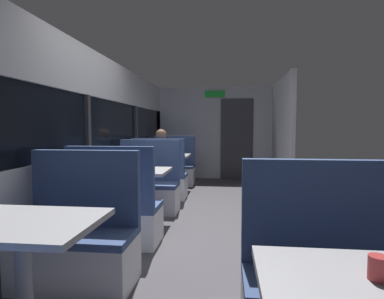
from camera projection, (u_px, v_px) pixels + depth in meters
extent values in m
cube|color=#423F44|center=(200.00, 233.00, 3.92)|extent=(3.30, 9.20, 0.02)
cube|color=#B2B2B7|center=(88.00, 192.00, 4.04)|extent=(0.08, 8.40, 0.95)
cube|color=#B2B2B7|center=(85.00, 71.00, 3.94)|extent=(0.08, 8.40, 0.60)
cube|color=black|center=(85.00, 125.00, 3.99)|extent=(0.03, 8.40, 0.75)
cube|color=#2D2D30|center=(88.00, 125.00, 3.98)|extent=(0.06, 0.08, 0.75)
cube|color=#2D2D30|center=(136.00, 126.00, 6.06)|extent=(0.06, 0.08, 0.75)
cube|color=#2D2D30|center=(159.00, 126.00, 8.15)|extent=(0.06, 0.08, 0.75)
cube|color=#B2B2B7|center=(215.00, 133.00, 8.00)|extent=(2.90, 0.08, 2.30)
cube|color=#333338|center=(237.00, 139.00, 7.90)|extent=(0.80, 0.04, 2.00)
cube|color=green|center=(215.00, 94.00, 7.87)|extent=(0.50, 0.03, 0.16)
cube|color=#B2B2B7|center=(282.00, 134.00, 6.64)|extent=(0.08, 2.40, 2.30)
cylinder|color=#9E9EA3|center=(24.00, 284.00, 1.92)|extent=(0.10, 0.10, 0.70)
cube|color=#99999E|center=(22.00, 224.00, 1.89)|extent=(0.90, 0.70, 0.04)
cube|color=silver|center=(76.00, 262.00, 2.58)|extent=(0.95, 0.50, 0.39)
cube|color=#384C7A|center=(76.00, 235.00, 2.57)|extent=(0.95, 0.50, 0.06)
cube|color=#384C7A|center=(86.00, 187.00, 2.75)|extent=(0.95, 0.08, 0.65)
cylinder|color=#9E9EA3|center=(135.00, 199.00, 4.19)|extent=(0.10, 0.10, 0.70)
cube|color=#99999E|center=(134.00, 171.00, 4.16)|extent=(0.90, 0.70, 0.04)
cube|color=silver|center=(117.00, 226.00, 3.55)|extent=(0.95, 0.50, 0.39)
cube|color=#384C7A|center=(117.00, 206.00, 3.53)|extent=(0.95, 0.50, 0.06)
cube|color=#384C7A|center=(110.00, 177.00, 3.30)|extent=(0.95, 0.08, 0.65)
cube|color=silver|center=(147.00, 199.00, 4.86)|extent=(0.95, 0.50, 0.39)
cube|color=#384C7A|center=(147.00, 185.00, 4.84)|extent=(0.95, 0.50, 0.06)
cube|color=#384C7A|center=(150.00, 160.00, 5.02)|extent=(0.95, 0.08, 0.65)
cylinder|color=#9E9EA3|center=(167.00, 174.00, 6.46)|extent=(0.10, 0.10, 0.70)
cube|color=#99999E|center=(167.00, 156.00, 6.43)|extent=(0.90, 0.70, 0.04)
cube|color=silver|center=(161.00, 187.00, 5.82)|extent=(0.95, 0.50, 0.39)
cube|color=#384C7A|center=(160.00, 175.00, 5.80)|extent=(0.95, 0.50, 0.06)
cube|color=#384C7A|center=(158.00, 157.00, 5.57)|extent=(0.95, 0.08, 0.65)
cube|color=silver|center=(173.00, 176.00, 7.13)|extent=(0.95, 0.50, 0.39)
cube|color=#384C7A|center=(173.00, 166.00, 7.11)|extent=(0.95, 0.50, 0.06)
cube|color=#384C7A|center=(174.00, 150.00, 7.29)|extent=(0.95, 0.08, 0.65)
cube|color=#384C7A|center=(328.00, 284.00, 1.77)|extent=(0.95, 0.50, 0.06)
cube|color=#384C7A|center=(319.00, 212.00, 1.96)|extent=(0.95, 0.08, 0.65)
cube|color=#26262D|center=(161.00, 186.00, 5.82)|extent=(0.30, 0.36, 0.45)
cube|color=#3F598C|center=(161.00, 157.00, 5.83)|extent=(0.34, 0.22, 0.60)
sphere|color=#8C664C|center=(161.00, 135.00, 5.82)|extent=(0.20, 0.20, 0.20)
cylinder|color=#3F598C|center=(153.00, 155.00, 6.03)|extent=(0.07, 0.28, 0.07)
cylinder|color=#3F598C|center=(173.00, 155.00, 5.98)|extent=(0.07, 0.28, 0.07)
cylinder|color=#B23333|center=(378.00, 268.00, 1.15)|extent=(0.07, 0.07, 0.09)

